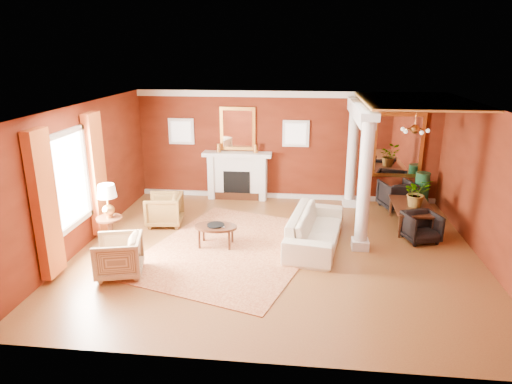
# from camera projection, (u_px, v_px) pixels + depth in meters

# --- Properties ---
(ground) EXTENTS (8.00, 8.00, 0.00)m
(ground) POSITION_uv_depth(u_px,v_px,m) (277.00, 251.00, 9.31)
(ground) COLOR brown
(ground) RESTS_ON ground
(room_shell) EXTENTS (8.04, 7.04, 2.92)m
(room_shell) POSITION_uv_depth(u_px,v_px,m) (278.00, 154.00, 8.70)
(room_shell) COLOR #601E0D
(room_shell) RESTS_ON ground
(fireplace) EXTENTS (1.85, 0.42, 1.29)m
(fireplace) POSITION_uv_depth(u_px,v_px,m) (237.00, 175.00, 12.40)
(fireplace) COLOR silver
(fireplace) RESTS_ON ground
(overmantel_mirror) EXTENTS (0.95, 0.07, 1.15)m
(overmantel_mirror) POSITION_uv_depth(u_px,v_px,m) (238.00, 129.00, 12.15)
(overmantel_mirror) COLOR gold
(overmantel_mirror) RESTS_ON fireplace
(flank_window_left) EXTENTS (0.70, 0.07, 0.70)m
(flank_window_left) POSITION_uv_depth(u_px,v_px,m) (181.00, 131.00, 12.35)
(flank_window_left) COLOR silver
(flank_window_left) RESTS_ON room_shell
(flank_window_right) EXTENTS (0.70, 0.07, 0.70)m
(flank_window_right) POSITION_uv_depth(u_px,v_px,m) (296.00, 134.00, 12.03)
(flank_window_right) COLOR silver
(flank_window_right) RESTS_ON room_shell
(left_window) EXTENTS (0.21, 2.55, 2.60)m
(left_window) POSITION_uv_depth(u_px,v_px,m) (73.00, 187.00, 8.72)
(left_window) COLOR white
(left_window) RESTS_ON room_shell
(column_front) EXTENTS (0.36, 0.36, 2.80)m
(column_front) POSITION_uv_depth(u_px,v_px,m) (365.00, 182.00, 8.99)
(column_front) COLOR silver
(column_front) RESTS_ON ground
(column_back) EXTENTS (0.36, 0.36, 2.80)m
(column_back) POSITION_uv_depth(u_px,v_px,m) (352.00, 153.00, 11.55)
(column_back) COLOR silver
(column_back) RESTS_ON ground
(header_beam) EXTENTS (0.30, 3.20, 0.32)m
(header_beam) POSITION_uv_depth(u_px,v_px,m) (360.00, 111.00, 10.14)
(header_beam) COLOR silver
(header_beam) RESTS_ON column_front
(amber_ceiling) EXTENTS (2.30, 3.40, 0.04)m
(amber_ceiling) POSITION_uv_depth(u_px,v_px,m) (416.00, 101.00, 9.80)
(amber_ceiling) COLOR gold
(amber_ceiling) RESTS_ON room_shell
(dining_mirror) EXTENTS (1.30, 0.07, 1.70)m
(dining_mirror) POSITION_uv_depth(u_px,v_px,m) (398.00, 145.00, 11.81)
(dining_mirror) COLOR gold
(dining_mirror) RESTS_ON room_shell
(chandelier) EXTENTS (0.60, 0.62, 0.75)m
(chandelier) POSITION_uv_depth(u_px,v_px,m) (415.00, 129.00, 10.03)
(chandelier) COLOR #BF823C
(chandelier) RESTS_ON room_shell
(crown_trim) EXTENTS (8.00, 0.08, 0.16)m
(crown_trim) POSITION_uv_depth(u_px,v_px,m) (287.00, 94.00, 11.74)
(crown_trim) COLOR silver
(crown_trim) RESTS_ON room_shell
(base_trim) EXTENTS (8.00, 0.08, 0.12)m
(base_trim) POSITION_uv_depth(u_px,v_px,m) (285.00, 196.00, 12.57)
(base_trim) COLOR silver
(base_trim) RESTS_ON ground
(rug) EXTENTS (4.20, 4.88, 0.02)m
(rug) POSITION_uv_depth(u_px,v_px,m) (232.00, 248.00, 9.40)
(rug) COLOR maroon
(rug) RESTS_ON ground
(sofa) EXTENTS (1.08, 2.51, 0.95)m
(sofa) POSITION_uv_depth(u_px,v_px,m) (316.00, 223.00, 9.49)
(sofa) COLOR #F0E4CA
(sofa) RESTS_ON ground
(armchair_leopard) EXTENTS (0.82, 0.86, 0.81)m
(armchair_leopard) POSITION_uv_depth(u_px,v_px,m) (164.00, 208.00, 10.57)
(armchair_leopard) COLOR black
(armchair_leopard) RESTS_ON ground
(armchair_stripe) EXTENTS (0.92, 0.95, 0.82)m
(armchair_stripe) POSITION_uv_depth(u_px,v_px,m) (118.00, 254.00, 8.21)
(armchair_stripe) COLOR tan
(armchair_stripe) RESTS_ON ground
(coffee_table) EXTENTS (0.89, 0.89, 0.45)m
(coffee_table) POSITION_uv_depth(u_px,v_px,m) (216.00, 228.00, 9.42)
(coffee_table) COLOR black
(coffee_table) RESTS_ON ground
(coffee_book) EXTENTS (0.15, 0.06, 0.21)m
(coffee_book) POSITION_uv_depth(u_px,v_px,m) (217.00, 222.00, 9.35)
(coffee_book) COLOR black
(coffee_book) RESTS_ON coffee_table
(side_table) EXTENTS (0.53, 0.53, 1.33)m
(side_table) POSITION_uv_depth(u_px,v_px,m) (108.00, 206.00, 9.31)
(side_table) COLOR black
(side_table) RESTS_ON ground
(dining_table) EXTENTS (0.57, 1.52, 0.84)m
(dining_table) POSITION_uv_depth(u_px,v_px,m) (413.00, 210.00, 10.43)
(dining_table) COLOR black
(dining_table) RESTS_ON ground
(dining_chair_near) EXTENTS (0.83, 0.80, 0.69)m
(dining_chair_near) POSITION_uv_depth(u_px,v_px,m) (421.00, 226.00, 9.69)
(dining_chair_near) COLOR black
(dining_chair_near) RESTS_ON ground
(dining_chair_far) EXTENTS (0.96, 0.92, 0.80)m
(dining_chair_far) POSITION_uv_depth(u_px,v_px,m) (397.00, 193.00, 11.67)
(dining_chair_far) COLOR black
(dining_chair_far) RESTS_ON ground
(green_urn) EXTENTS (0.40, 0.40, 0.96)m
(green_urn) POSITION_uv_depth(u_px,v_px,m) (421.00, 194.00, 11.67)
(green_urn) COLOR #143E20
(green_urn) RESTS_ON ground
(potted_plant) EXTENTS (0.76, 0.80, 0.51)m
(potted_plant) POSITION_uv_depth(u_px,v_px,m) (418.00, 183.00, 10.15)
(potted_plant) COLOR #26591E
(potted_plant) RESTS_ON dining_table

